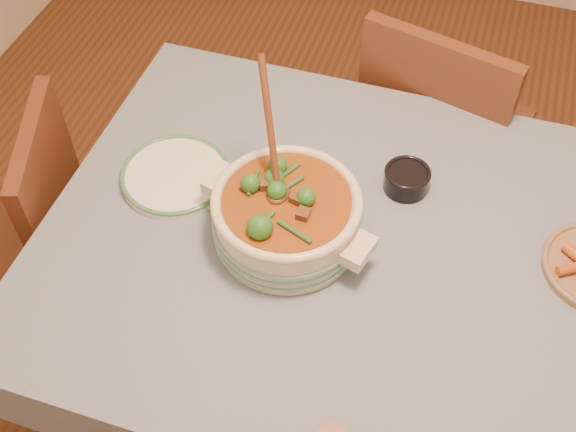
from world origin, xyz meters
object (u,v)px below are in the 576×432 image
Objects in this scene: stew_casserole at (287,214)px; chair_far at (437,131)px; dining_table at (412,285)px; white_plate at (175,175)px; chair_left at (27,231)px; condiment_bowl at (407,178)px.

stew_casserole reaches higher than chair_far.
stew_casserole reaches higher than dining_table.
stew_casserole is at bearing -15.78° from white_plate.
chair_far reaches higher than chair_left.
stew_casserole is (-0.29, -0.02, 0.17)m from dining_table.
condiment_bowl is at bearing 100.66° from chair_far.
white_plate is 2.63× the size of condiment_bowl.
white_plate is at bearing 173.83° from dining_table.
white_plate is (-0.31, 0.09, -0.07)m from stew_casserole.
condiment_bowl is (-0.07, 0.20, 0.12)m from dining_table.
white_plate reaches higher than dining_table.
stew_casserole is 0.48× the size of chair_left.
chair_far is 1.08× the size of chair_left.
dining_table is at bearing -6.17° from white_plate.
dining_table is 0.61m from white_plate.
stew_casserole is at bearing 84.23° from chair_far.
condiment_bowl is 0.15× the size of chair_left.
stew_casserole is at bearing 70.39° from chair_left.
dining_table is 0.68m from chair_far.
condiment_bowl reaches higher than white_plate.
stew_casserole is at bearing -175.74° from dining_table.
dining_table is 1.96× the size of chair_left.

